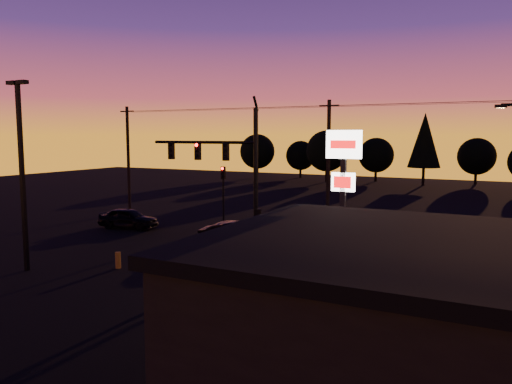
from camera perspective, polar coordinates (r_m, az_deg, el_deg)
ground at (r=24.18m, az=-7.67°, el=-9.35°), size 120.00×120.00×0.00m
lane_arrow at (r=25.25m, az=-4.53°, el=-8.61°), size 1.20×3.10×0.01m
traffic_signal_mast at (r=26.73m, az=-3.09°, el=2.96°), size 6.79×0.52×8.58m
secondary_signal at (r=35.82m, az=-3.77°, el=0.53°), size 0.30×0.31×4.35m
parking_lot_light at (r=26.37m, az=-25.23°, el=3.03°), size 1.25×0.30×9.14m
pylon_sign at (r=21.56m, az=9.95°, el=1.96°), size 1.50×0.28×6.80m
utility_pole_0 at (r=44.26m, az=-14.39°, el=3.73°), size 1.40×0.26×9.00m
utility_pole_1 at (r=34.99m, az=8.26°, el=3.18°), size 1.40×0.26×9.00m
power_wires at (r=34.99m, az=8.37°, el=9.69°), size 36.00×1.22×0.07m
store_building at (r=12.35m, az=24.39°, el=-15.11°), size 12.40×8.40×4.25m
bollard at (r=25.93m, az=-15.49°, el=-7.52°), size 0.27×0.27×0.81m
tree_0 at (r=77.61m, az=0.16°, el=4.65°), size 5.36×5.36×6.74m
tree_1 at (r=77.85m, az=5.12°, el=4.17°), size 4.54×4.54×5.71m
tree_2 at (r=71.02m, az=8.09°, el=4.67°), size 5.77×5.78×7.26m
tree_3 at (r=73.18m, az=13.57°, el=4.11°), size 4.95×4.95×6.22m
tree_4 at (r=68.81m, az=18.71°, el=5.63°), size 4.18×4.18×9.50m
tree_5 at (r=73.21m, az=23.90°, el=3.74°), size 4.95×4.95×6.22m
car_left at (r=36.57m, az=-14.39°, el=-2.91°), size 4.48×2.38×1.45m
car_mid at (r=29.55m, az=-2.21°, el=-4.92°), size 4.64×2.33×1.46m
car_right at (r=30.60m, az=13.75°, el=-4.83°), size 4.81×2.53×1.33m
suv_parked at (r=17.05m, az=10.19°, el=-13.96°), size 4.32×5.16×1.31m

